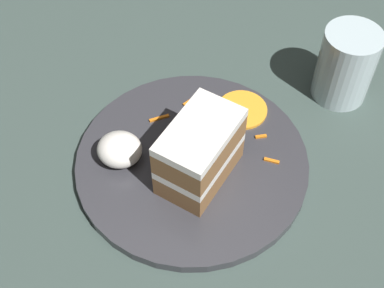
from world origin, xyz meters
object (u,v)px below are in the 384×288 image
(orange_garnish, at_px, (242,110))
(drinking_glass, at_px, (345,69))
(plate, at_px, (192,162))
(cake_slice, at_px, (200,152))
(cream_dollop, at_px, (120,150))

(orange_garnish, height_order, drinking_glass, drinking_glass)
(plate, xyz_separation_m, cake_slice, (0.01, -0.02, 0.05))
(plate, xyz_separation_m, cream_dollop, (-0.09, -0.01, 0.03))
(cream_dollop, distance_m, drinking_glass, 0.33)
(cake_slice, height_order, orange_garnish, cake_slice)
(cake_slice, bearing_deg, orange_garnish, 91.63)
(drinking_glass, bearing_deg, cake_slice, -138.21)
(orange_garnish, bearing_deg, cream_dollop, -147.92)
(cream_dollop, bearing_deg, plate, 5.16)
(orange_garnish, bearing_deg, plate, -125.36)
(cake_slice, distance_m, cream_dollop, 0.11)
(cream_dollop, relative_size, drinking_glass, 0.53)
(cake_slice, bearing_deg, cream_dollop, -161.11)
(plate, bearing_deg, orange_garnish, 54.64)
(cake_slice, height_order, cream_dollop, cake_slice)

